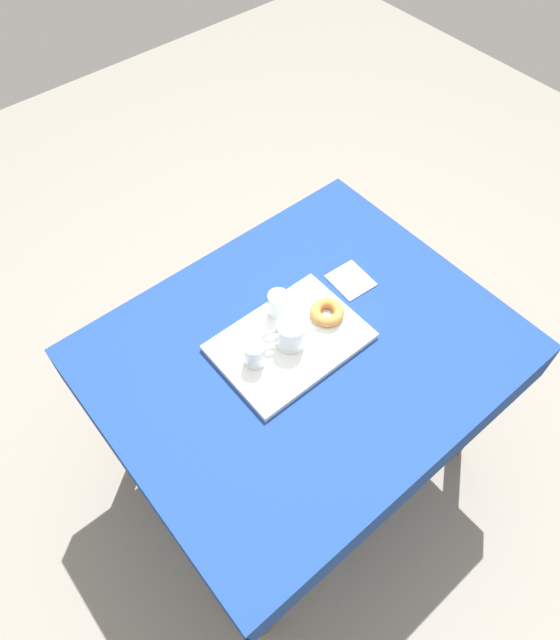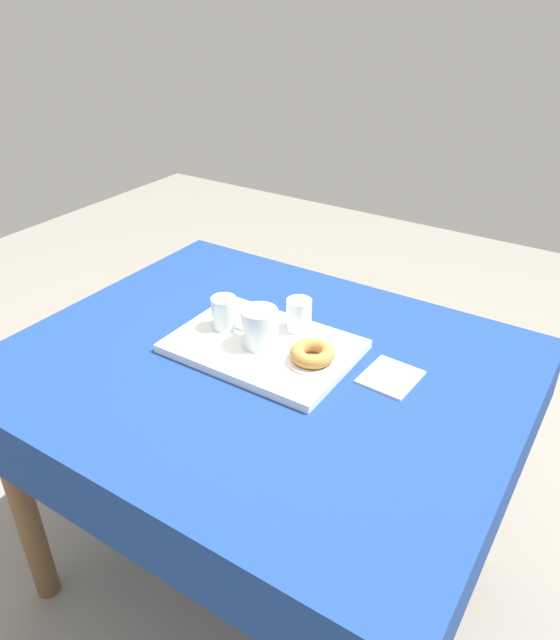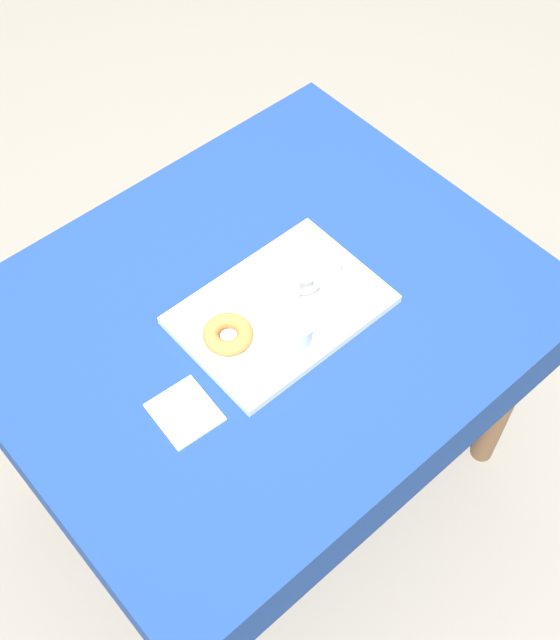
{
  "view_description": "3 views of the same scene",
  "coord_description": "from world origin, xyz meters",
  "px_view_note": "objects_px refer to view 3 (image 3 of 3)",
  "views": [
    {
      "loc": [
        0.64,
        0.66,
        2.2
      ],
      "look_at": [
        0.02,
        -0.09,
        0.84
      ],
      "focal_mm": 32.07,
      "sensor_mm": 36.0,
      "label": 1
    },
    {
      "loc": [
        -0.67,
        0.96,
        1.57
      ],
      "look_at": [
        0.01,
        -0.1,
        0.83
      ],
      "focal_mm": 33.34,
      "sensor_mm": 36.0,
      "label": 2
    },
    {
      "loc": [
        -0.67,
        -0.82,
        2.22
      ],
      "look_at": [
        -0.01,
        -0.07,
        0.82
      ],
      "focal_mm": 46.07,
      "sensor_mm": 36.0,
      "label": 3
    }
  ],
  "objects_px": {
    "dining_table": "(262,336)",
    "donut_plate_left": "(228,340)",
    "water_glass_far": "(326,269)",
    "serving_tray": "(281,310)",
    "tea_mug_left": "(280,291)",
    "sugar_donut_left": "(228,334)",
    "water_glass_near": "(299,336)",
    "paper_napkin": "(185,412)"
  },
  "relations": [
    {
      "from": "dining_table",
      "to": "serving_tray",
      "type": "bearing_deg",
      "value": -60.73
    },
    {
      "from": "water_glass_far",
      "to": "paper_napkin",
      "type": "bearing_deg",
      "value": -173.24
    },
    {
      "from": "serving_tray",
      "to": "tea_mug_left",
      "type": "bearing_deg",
      "value": 51.94
    },
    {
      "from": "water_glass_far",
      "to": "donut_plate_left",
      "type": "distance_m",
      "value": 0.27
    },
    {
      "from": "sugar_donut_left",
      "to": "serving_tray",
      "type": "bearing_deg",
      "value": -2.7
    },
    {
      "from": "dining_table",
      "to": "paper_napkin",
      "type": "relative_size",
      "value": 9.3
    },
    {
      "from": "donut_plate_left",
      "to": "paper_napkin",
      "type": "xyz_separation_m",
      "value": [
        -0.17,
        -0.07,
        -0.02
      ]
    },
    {
      "from": "dining_table",
      "to": "donut_plate_left",
      "type": "distance_m",
      "value": 0.18
    },
    {
      "from": "water_glass_near",
      "to": "tea_mug_left",
      "type": "bearing_deg",
      "value": 67.61
    },
    {
      "from": "paper_napkin",
      "to": "water_glass_far",
      "type": "bearing_deg",
      "value": 6.76
    },
    {
      "from": "donut_plate_left",
      "to": "sugar_donut_left",
      "type": "relative_size",
      "value": 1.11
    },
    {
      "from": "water_glass_far",
      "to": "donut_plate_left",
      "type": "height_order",
      "value": "water_glass_far"
    },
    {
      "from": "tea_mug_left",
      "to": "sugar_donut_left",
      "type": "bearing_deg",
      "value": -179.5
    },
    {
      "from": "tea_mug_left",
      "to": "sugar_donut_left",
      "type": "xyz_separation_m",
      "value": [
        -0.15,
        -0.0,
        -0.02
      ]
    },
    {
      "from": "sugar_donut_left",
      "to": "paper_napkin",
      "type": "xyz_separation_m",
      "value": [
        -0.17,
        -0.07,
        -0.04
      ]
    },
    {
      "from": "dining_table",
      "to": "water_glass_far",
      "type": "relative_size",
      "value": 14.49
    },
    {
      "from": "serving_tray",
      "to": "paper_napkin",
      "type": "bearing_deg",
      "value": -169.04
    },
    {
      "from": "serving_tray",
      "to": "paper_napkin",
      "type": "relative_size",
      "value": 3.39
    },
    {
      "from": "serving_tray",
      "to": "water_glass_near",
      "type": "xyz_separation_m",
      "value": [
        -0.04,
        -0.1,
        0.05
      ]
    },
    {
      "from": "tea_mug_left",
      "to": "water_glass_near",
      "type": "height_order",
      "value": "tea_mug_left"
    },
    {
      "from": "water_glass_near",
      "to": "water_glass_far",
      "type": "distance_m",
      "value": 0.19
    },
    {
      "from": "paper_napkin",
      "to": "donut_plate_left",
      "type": "bearing_deg",
      "value": 21.57
    },
    {
      "from": "donut_plate_left",
      "to": "paper_napkin",
      "type": "distance_m",
      "value": 0.18
    },
    {
      "from": "serving_tray",
      "to": "dining_table",
      "type": "bearing_deg",
      "value": 119.27
    },
    {
      "from": "sugar_donut_left",
      "to": "water_glass_near",
      "type": "bearing_deg",
      "value": -46.54
    },
    {
      "from": "donut_plate_left",
      "to": "paper_napkin",
      "type": "bearing_deg",
      "value": -158.43
    },
    {
      "from": "dining_table",
      "to": "donut_plate_left",
      "type": "xyz_separation_m",
      "value": [
        -0.12,
        -0.03,
        0.14
      ]
    },
    {
      "from": "serving_tray",
      "to": "water_glass_near",
      "type": "distance_m",
      "value": 0.12
    },
    {
      "from": "paper_napkin",
      "to": "dining_table",
      "type": "bearing_deg",
      "value": 19.0
    },
    {
      "from": "tea_mug_left",
      "to": "donut_plate_left",
      "type": "xyz_separation_m",
      "value": [
        -0.15,
        -0.0,
        -0.04
      ]
    },
    {
      "from": "tea_mug_left",
      "to": "paper_napkin",
      "type": "distance_m",
      "value": 0.33
    },
    {
      "from": "donut_plate_left",
      "to": "sugar_donut_left",
      "type": "height_order",
      "value": "sugar_donut_left"
    },
    {
      "from": "tea_mug_left",
      "to": "paper_napkin",
      "type": "relative_size",
      "value": 0.97
    },
    {
      "from": "serving_tray",
      "to": "water_glass_far",
      "type": "bearing_deg",
      "value": -3.9
    },
    {
      "from": "water_glass_far",
      "to": "donut_plate_left",
      "type": "bearing_deg",
      "value": 176.74
    },
    {
      "from": "water_glass_far",
      "to": "sugar_donut_left",
      "type": "bearing_deg",
      "value": 176.74
    },
    {
      "from": "tea_mug_left",
      "to": "water_glass_far",
      "type": "xyz_separation_m",
      "value": [
        0.12,
        -0.02,
        -0.01
      ]
    },
    {
      "from": "dining_table",
      "to": "tea_mug_left",
      "type": "relative_size",
      "value": 9.61
    },
    {
      "from": "water_glass_far",
      "to": "sugar_donut_left",
      "type": "distance_m",
      "value": 0.27
    },
    {
      "from": "dining_table",
      "to": "sugar_donut_left",
      "type": "relative_size",
      "value": 11.4
    },
    {
      "from": "serving_tray",
      "to": "donut_plate_left",
      "type": "relative_size",
      "value": 3.75
    },
    {
      "from": "paper_napkin",
      "to": "sugar_donut_left",
      "type": "bearing_deg",
      "value": 21.57
    }
  ]
}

